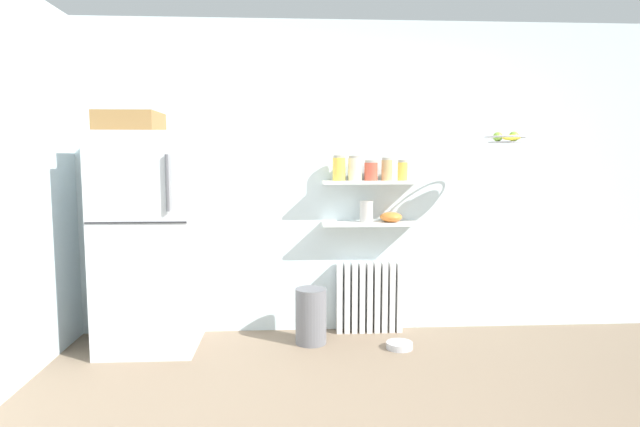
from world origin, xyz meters
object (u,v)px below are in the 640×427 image
at_px(storage_jar_1, 355,168).
at_px(storage_jar_3, 387,169).
at_px(storage_jar_4, 403,170).
at_px(refrigerator, 148,237).
at_px(storage_jar_0, 339,168).
at_px(vase, 366,212).
at_px(trash_bin, 311,316).
at_px(hanging_fruit_basket, 506,138).
at_px(pet_food_bowl, 399,345).
at_px(radiator, 369,297).
at_px(storage_jar_2, 371,171).
at_px(shelf_bowl, 391,217).

height_order(storage_jar_1, storage_jar_3, storage_jar_1).
bearing_deg(storage_jar_1, storage_jar_4, 0.00).
height_order(refrigerator, storage_jar_0, refrigerator).
distance_m(vase, trash_bin, 0.97).
bearing_deg(storage_jar_4, hanging_fruit_basket, -22.01).
height_order(storage_jar_4, pet_food_bowl, storage_jar_4).
bearing_deg(storage_jar_0, radiator, 6.49).
bearing_deg(hanging_fruit_basket, storage_jar_0, 166.72).
bearing_deg(refrigerator, hanging_fruit_basket, -1.58).
height_order(storage_jar_3, vase, storage_jar_3).
xyz_separation_m(refrigerator, trash_bin, (1.26, -0.01, -0.65)).
bearing_deg(radiator, refrigerator, -171.82).
relative_size(refrigerator, storage_jar_2, 10.85).
height_order(storage_jar_2, shelf_bowl, storage_jar_2).
bearing_deg(radiator, storage_jar_2, -90.00).
relative_size(shelf_bowl, pet_food_bowl, 0.90).
bearing_deg(storage_jar_4, pet_food_bowl, -102.51).
bearing_deg(storage_jar_3, storage_jar_4, 0.00).
xyz_separation_m(storage_jar_1, storage_jar_2, (0.13, -0.00, -0.02)).
height_order(radiator, storage_jar_2, storage_jar_2).
bearing_deg(storage_jar_2, vase, 180.00).
height_order(storage_jar_0, storage_jar_2, storage_jar_0).
relative_size(storage_jar_0, storage_jar_1, 1.01).
relative_size(radiator, pet_food_bowl, 2.91).
distance_m(storage_jar_2, pet_food_bowl, 1.41).
bearing_deg(storage_jar_4, storage_jar_3, -180.00).
xyz_separation_m(storage_jar_0, storage_jar_1, (0.13, 0.00, -0.00)).
distance_m(trash_bin, hanging_fruit_basket, 2.06).
xyz_separation_m(refrigerator, hanging_fruit_basket, (2.76, -0.08, 0.76)).
relative_size(radiator, trash_bin, 1.34).
height_order(storage_jar_4, shelf_bowl, storage_jar_4).
bearing_deg(storage_jar_1, pet_food_bowl, -51.87).
bearing_deg(refrigerator, storage_jar_4, 6.29).
distance_m(storage_jar_1, storage_jar_4, 0.40).
bearing_deg(trash_bin, storage_jar_4, 16.68).
bearing_deg(shelf_bowl, radiator, 170.10).
height_order(shelf_bowl, pet_food_bowl, shelf_bowl).
relative_size(vase, hanging_fruit_basket, 0.57).
height_order(storage_jar_3, shelf_bowl, storage_jar_3).
height_order(storage_jar_0, pet_food_bowl, storage_jar_0).
relative_size(storage_jar_0, storage_jar_4, 1.22).
height_order(radiator, hanging_fruit_basket, hanging_fruit_basket).
bearing_deg(storage_jar_3, storage_jar_1, 180.00).
distance_m(storage_jar_4, vase, 0.45).
bearing_deg(storage_jar_4, storage_jar_2, -180.00).
height_order(refrigerator, shelf_bowl, refrigerator).
distance_m(refrigerator, storage_jar_2, 1.84).
bearing_deg(pet_food_bowl, radiator, 112.66).
distance_m(radiator, vase, 0.74).
bearing_deg(shelf_bowl, storage_jar_0, 180.00).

